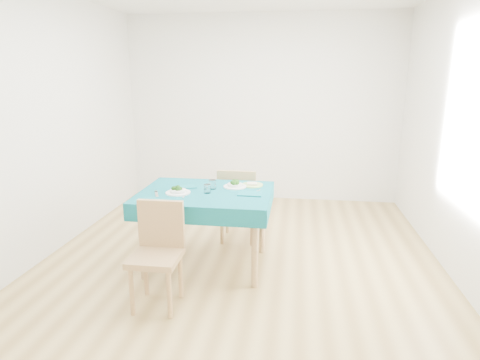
# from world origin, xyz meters

# --- Properties ---
(room_shell) EXTENTS (4.02, 4.52, 2.73)m
(room_shell) POSITION_xyz_m (0.00, 0.00, 1.35)
(room_shell) COLOR olive
(room_shell) RESTS_ON ground
(table) EXTENTS (1.24, 0.94, 0.76)m
(table) POSITION_xyz_m (-0.31, -0.13, 0.38)
(table) COLOR #08525D
(table) RESTS_ON ground
(chair_near) EXTENTS (0.39, 0.42, 0.96)m
(chair_near) POSITION_xyz_m (-0.55, -0.91, 0.48)
(chair_near) COLOR #997547
(chair_near) RESTS_ON ground
(chair_far) EXTENTS (0.42, 0.46, 1.05)m
(chair_far) POSITION_xyz_m (-0.09, 0.57, 0.52)
(chair_far) COLOR #997547
(chair_far) RESTS_ON ground
(bowl_near) EXTENTS (0.23, 0.23, 0.07)m
(bowl_near) POSITION_xyz_m (-0.55, -0.22, 0.79)
(bowl_near) COLOR white
(bowl_near) RESTS_ON table
(bowl_far) EXTENTS (0.23, 0.23, 0.07)m
(bowl_far) POSITION_xyz_m (-0.06, 0.07, 0.79)
(bowl_far) COLOR white
(bowl_far) RESTS_ON table
(fork_near) EXTENTS (0.10, 0.19, 0.00)m
(fork_near) POSITION_xyz_m (-0.74, -0.28, 0.76)
(fork_near) COLOR silver
(fork_near) RESTS_ON table
(knife_near) EXTENTS (0.02, 0.19, 0.00)m
(knife_near) POSITION_xyz_m (-0.47, -0.27, 0.76)
(knife_near) COLOR silver
(knife_near) RESTS_ON table
(fork_far) EXTENTS (0.07, 0.16, 0.00)m
(fork_far) POSITION_xyz_m (-0.34, 0.05, 0.76)
(fork_far) COLOR silver
(fork_far) RESTS_ON table
(knife_far) EXTENTS (0.11, 0.17, 0.00)m
(knife_far) POSITION_xyz_m (0.15, -0.09, 0.76)
(knife_far) COLOR silver
(knife_far) RESTS_ON table
(napkin_near) EXTENTS (0.22, 0.19, 0.01)m
(napkin_near) POSITION_xyz_m (-0.53, -0.02, 0.76)
(napkin_near) COLOR #0C5C67
(napkin_near) RESTS_ON table
(napkin_far) EXTENTS (0.22, 0.16, 0.01)m
(napkin_far) POSITION_xyz_m (0.12, -0.17, 0.76)
(napkin_far) COLOR #0C5C67
(napkin_far) RESTS_ON table
(tumbler_center) EXTENTS (0.07, 0.07, 0.09)m
(tumbler_center) POSITION_xyz_m (-0.27, -0.03, 0.80)
(tumbler_center) COLOR white
(tumbler_center) RESTS_ON table
(tumbler_side) EXTENTS (0.06, 0.06, 0.08)m
(tumbler_side) POSITION_xyz_m (-0.29, -0.17, 0.80)
(tumbler_side) COLOR white
(tumbler_side) RESTS_ON table
(side_plate) EXTENTS (0.22, 0.22, 0.01)m
(side_plate) POSITION_xyz_m (0.10, 0.15, 0.76)
(side_plate) COLOR #ABDB6B
(side_plate) RESTS_ON table
(bread_slice) EXTENTS (0.11, 0.11, 0.01)m
(bread_slice) POSITION_xyz_m (0.10, 0.15, 0.78)
(bread_slice) COLOR beige
(bread_slice) RESTS_ON side_plate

